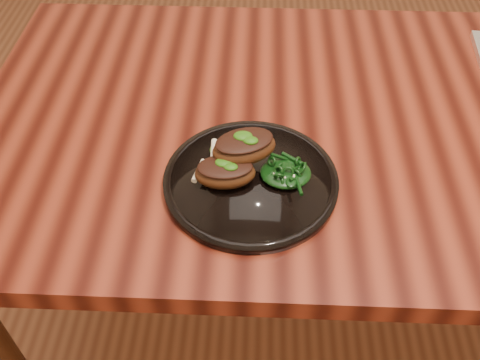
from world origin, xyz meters
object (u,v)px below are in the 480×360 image
Objects in this scene: lamb_chop_front at (225,172)px; greens_heap at (286,170)px; desk at (391,151)px; plate at (251,181)px.

lamb_chop_front is 1.27× the size of greens_heap.
desk is 0.39m from lamb_chop_front.
greens_heap is at bearing 8.82° from lamb_chop_front.
lamb_chop_front is at bearing -148.82° from desk.
lamb_chop_front is 0.10m from greens_heap.
plate is 0.05m from lamb_chop_front.
greens_heap is (0.06, 0.01, 0.02)m from plate.
greens_heap reaches higher than desk.
plate is at bearing -174.81° from greens_heap.
greens_heap is (-0.22, -0.18, 0.11)m from desk.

